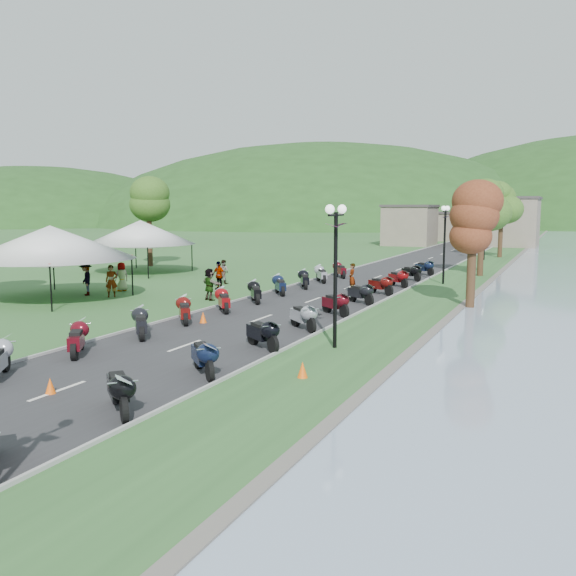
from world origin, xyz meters
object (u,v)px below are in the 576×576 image
at_px(pedestrian_b, 224,284).
at_px(pedestrian_c, 87,295).
at_px(pedestrian_a, 112,297).
at_px(vendor_tent_main, 52,263).

distance_m(pedestrian_b, pedestrian_c, 8.99).
distance_m(pedestrian_a, pedestrian_b, 8.21).
bearing_deg(pedestrian_b, vendor_tent_main, 74.51).
xyz_separation_m(vendor_tent_main, pedestrian_b, (4.86, 9.80, -2.00)).
distance_m(vendor_tent_main, pedestrian_b, 11.12).
xyz_separation_m(vendor_tent_main, pedestrian_c, (0.56, 1.91, -2.00)).
distance_m(vendor_tent_main, pedestrian_a, 3.66).
bearing_deg(pedestrian_c, pedestrian_a, 40.12).
relative_size(pedestrian_b, pedestrian_c, 0.83).
bearing_deg(vendor_tent_main, pedestrian_c, 73.71).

